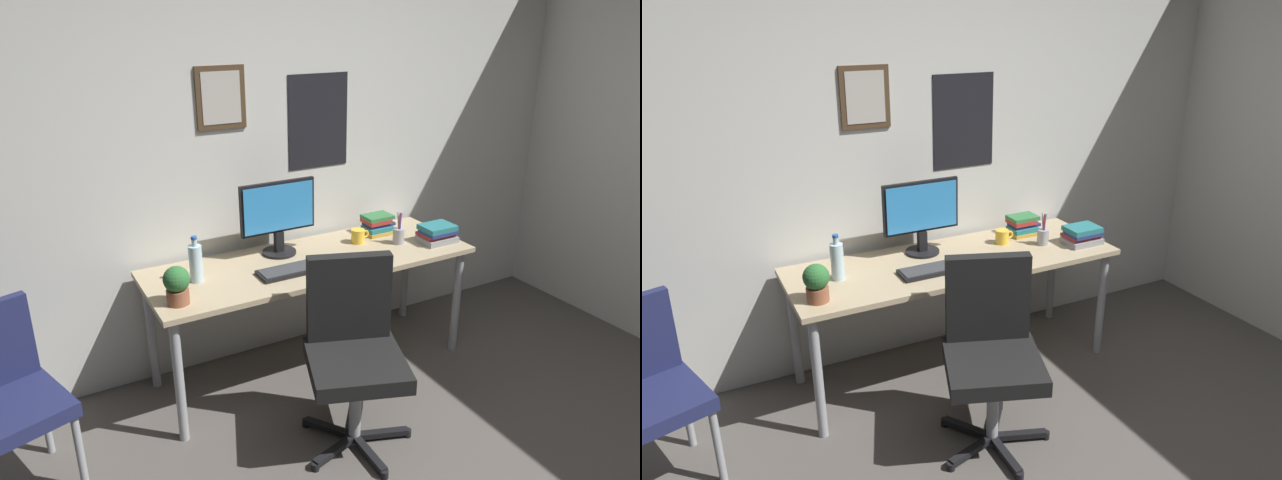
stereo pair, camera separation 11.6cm
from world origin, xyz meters
TOP-DOWN VIEW (x-y plane):
  - wall_back at (-0.00, 2.15)m, footprint 4.40×0.10m
  - desk at (0.02, 1.74)m, footprint 1.90×0.65m
  - office_chair at (-0.09, 1.10)m, footprint 0.59×0.60m
  - side_chair at (-1.61, 1.54)m, footprint 0.53×0.53m
  - monitor at (-0.10, 1.91)m, footprint 0.46×0.20m
  - keyboard at (-0.13, 1.63)m, footprint 0.43×0.15m
  - computer_mouse at (0.17, 1.60)m, footprint 0.06×0.11m
  - water_bottle at (-0.65, 1.77)m, footprint 0.07×0.07m
  - coffee_mug_near at (0.40, 1.83)m, footprint 0.12×0.08m
  - potted_plant at (-0.81, 1.57)m, footprint 0.13×0.13m
  - pen_cup at (0.61, 1.70)m, footprint 0.07×0.07m
  - book_stack_left at (0.83, 1.61)m, footprint 0.22×0.18m
  - book_stack_right at (0.60, 1.92)m, footprint 0.20×0.17m

SIDE VIEW (x-z plane):
  - side_chair at x=-1.61m, z-range 0.06..0.94m
  - office_chair at x=-0.09m, z-range 0.05..1.00m
  - desk at x=0.02m, z-range 0.29..1.01m
  - keyboard at x=-0.13m, z-range 0.72..0.75m
  - computer_mouse at x=0.17m, z-range 0.72..0.76m
  - coffee_mug_near at x=0.40m, z-range 0.72..0.81m
  - book_stack_left at x=0.83m, z-range 0.72..0.83m
  - pen_cup at x=0.61m, z-range 0.68..0.88m
  - book_stack_right at x=0.60m, z-range 0.72..0.84m
  - potted_plant at x=-0.81m, z-range 0.73..0.92m
  - water_bottle at x=-0.65m, z-range 0.70..0.95m
  - monitor at x=-0.10m, z-range 0.74..1.18m
  - wall_back at x=0.00m, z-range 0.00..2.60m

